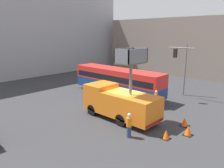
{
  "coord_description": "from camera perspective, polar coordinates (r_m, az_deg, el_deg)",
  "views": [
    {
      "loc": [
        -13.88,
        -11.37,
        7.15
      ],
      "look_at": [
        -0.7,
        1.02,
        2.87
      ],
      "focal_mm": 35.0,
      "sensor_mm": 36.0,
      "label": 1
    }
  ],
  "objects": [
    {
      "name": "traffic_light_pole",
      "position": [
        25.21,
        17.78,
        5.35
      ],
      "size": [
        3.15,
        2.9,
        5.84
      ],
      "color": "slate",
      "rests_on": "ground_plane"
    },
    {
      "name": "city_bus",
      "position": [
        25.41,
        1.43,
        1.19
      ],
      "size": [
        2.46,
        11.77,
        3.07
      ],
      "rotation": [
        0.0,
        0.0,
        1.42
      ],
      "color": "navy",
      "rests_on": "ground_plane"
    },
    {
      "name": "traffic_cone_far_side",
      "position": [
        18.23,
        18.44,
        -9.35
      ],
      "size": [
        0.64,
        0.64,
        0.73
      ],
      "color": "black",
      "rests_on": "ground_plane"
    },
    {
      "name": "traffic_cone_mid_road",
      "position": [
        15.85,
        13.95,
        -12.7
      ],
      "size": [
        0.57,
        0.57,
        0.66
      ],
      "color": "black",
      "rests_on": "ground_plane"
    },
    {
      "name": "traffic_cone_near_truck",
      "position": [
        16.78,
        19.25,
        -11.42
      ],
      "size": [
        0.64,
        0.64,
        0.73
      ],
      "color": "black",
      "rests_on": "ground_plane"
    },
    {
      "name": "utility_truck",
      "position": [
        18.36,
        2.05,
        -4.53
      ],
      "size": [
        2.51,
        6.74,
        5.98
      ],
      "color": "orange",
      "rests_on": "ground_plane"
    },
    {
      "name": "building_backdrop_side",
      "position": [
        42.42,
        19.23,
        9.39
      ],
      "size": [
        10.0,
        28.0,
        9.57
      ],
      "color": "gray",
      "rests_on": "ground_plane"
    },
    {
      "name": "road_worker_directing",
      "position": [
        21.22,
        11.39,
        -4.06
      ],
      "size": [
        0.38,
        0.38,
        1.83
      ],
      "rotation": [
        0.0,
        0.0,
        3.18
      ],
      "color": "navy",
      "rests_on": "ground_plane"
    },
    {
      "name": "ground_plane",
      "position": [
        19.31,
        3.67,
        -8.45
      ],
      "size": [
        120.0,
        120.0,
        0.0
      ],
      "primitive_type": "plane",
      "color": "#333335"
    },
    {
      "name": "road_worker_near_truck",
      "position": [
        15.43,
        4.47,
        -10.72
      ],
      "size": [
        0.38,
        0.38,
        1.77
      ],
      "rotation": [
        0.0,
        0.0,
        5.62
      ],
      "color": "navy",
      "rests_on": "ground_plane"
    }
  ]
}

